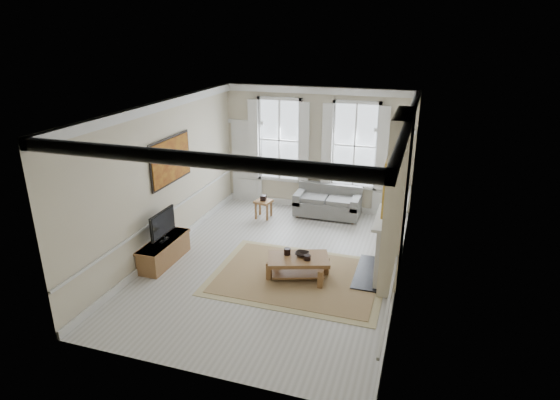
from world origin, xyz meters
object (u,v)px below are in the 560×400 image
(tv_stand, at_px, (164,251))
(coffee_table, at_px, (298,261))
(side_table, at_px, (263,204))
(sofa, at_px, (328,203))

(tv_stand, bearing_deg, coffee_table, 4.79)
(side_table, distance_m, tv_stand, 3.30)
(sofa, height_order, coffee_table, sofa)
(side_table, relative_size, coffee_table, 0.35)
(coffee_table, bearing_deg, side_table, 103.16)
(sofa, xyz_separation_m, coffee_table, (0.15, -3.50, 0.03))
(side_table, bearing_deg, sofa, 22.62)
(side_table, xyz_separation_m, tv_stand, (-1.19, -3.07, -0.13))
(sofa, relative_size, coffee_table, 1.25)
(coffee_table, relative_size, tv_stand, 0.96)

